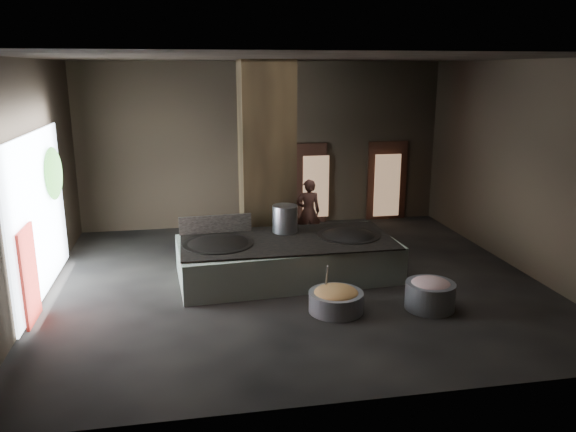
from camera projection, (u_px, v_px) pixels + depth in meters
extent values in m
cube|color=black|center=(295.00, 282.00, 11.79)|extent=(10.00, 9.00, 0.10)
cube|color=black|center=(295.00, 55.00, 10.62)|extent=(10.00, 9.00, 0.10)
cube|color=black|center=(263.00, 145.00, 15.54)|extent=(10.00, 0.10, 4.50)
cube|color=black|center=(366.00, 241.00, 6.88)|extent=(10.00, 0.10, 4.50)
cube|color=black|center=(26.00, 184.00, 10.33)|extent=(0.10, 9.00, 4.50)
cube|color=black|center=(525.00, 167.00, 12.09)|extent=(0.10, 9.00, 4.50)
cube|color=black|center=(266.00, 160.00, 12.96)|extent=(1.20, 1.20, 4.50)
cube|color=silver|center=(287.00, 259.00, 11.89)|extent=(4.66, 2.46, 0.79)
cube|color=black|center=(287.00, 240.00, 11.79)|extent=(4.42, 2.12, 0.03)
ellipsoid|color=black|center=(218.00, 247.00, 11.50)|extent=(1.42, 1.42, 0.39)
cylinder|color=black|center=(218.00, 244.00, 11.49)|extent=(1.45, 1.45, 0.05)
ellipsoid|color=black|center=(348.00, 239.00, 12.08)|extent=(1.33, 1.33, 0.37)
cylinder|color=black|center=(348.00, 236.00, 12.07)|extent=(1.36, 1.36, 0.05)
cylinder|color=#95969C|center=(285.00, 219.00, 12.24)|extent=(0.55, 0.55, 0.59)
cube|color=black|center=(216.00, 224.00, 12.19)|extent=(1.57, 0.17, 0.39)
imported|color=brown|center=(308.00, 212.00, 14.04)|extent=(0.62, 0.42, 1.66)
cylinder|color=gray|center=(336.00, 302.00, 10.23)|extent=(1.23, 1.23, 0.37)
ellipsoid|color=#99984A|center=(336.00, 293.00, 10.19)|extent=(0.82, 0.82, 0.25)
cylinder|color=#95969C|center=(326.00, 280.00, 10.26)|extent=(0.09, 0.40, 0.71)
cylinder|color=gray|center=(430.00, 296.00, 10.34)|extent=(0.92, 0.92, 0.50)
ellipsoid|color=#B16A6B|center=(431.00, 285.00, 10.28)|extent=(0.76, 0.76, 0.29)
cube|color=black|center=(306.00, 185.00, 15.94)|extent=(1.18, 0.08, 2.38)
cube|color=#8C6647|center=(316.00, 187.00, 15.95)|extent=(0.75, 0.04, 1.77)
cube|color=black|center=(387.00, 182.00, 16.36)|extent=(1.18, 0.08, 2.38)
cube|color=#8C6647|center=(387.00, 185.00, 16.13)|extent=(0.76, 0.04, 1.80)
cube|color=white|center=(39.00, 215.00, 10.70)|extent=(0.04, 4.20, 3.10)
cube|color=maroon|center=(29.00, 275.00, 9.67)|extent=(0.05, 0.90, 1.70)
ellipsoid|color=#194714|center=(53.00, 173.00, 11.61)|extent=(0.28, 1.10, 1.10)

